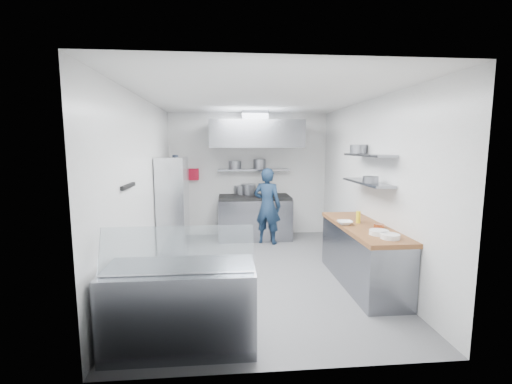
{
  "coord_description": "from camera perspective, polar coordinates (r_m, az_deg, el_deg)",
  "views": [
    {
      "loc": [
        -0.53,
        -5.37,
        2.06
      ],
      "look_at": [
        0.0,
        0.6,
        1.25
      ],
      "focal_mm": 24.0,
      "sensor_mm": 36.0,
      "label": 1
    }
  ],
  "objects": [
    {
      "name": "floor",
      "position": [
        5.77,
        0.54,
        -13.2
      ],
      "size": [
        5.0,
        5.0,
        0.0
      ],
      "primitive_type": "plane",
      "color": "#58585B",
      "rests_on": "ground"
    },
    {
      "name": "ceiling",
      "position": [
        5.44,
        0.58,
        15.51
      ],
      "size": [
        5.0,
        5.0,
        0.0
      ],
      "primitive_type": "plane",
      "rotation": [
        3.14,
        0.0,
        0.0
      ],
      "color": "silver",
      "rests_on": "wall_back"
    },
    {
      "name": "wall_back",
      "position": [
        7.91,
        -1.22,
        2.91
      ],
      "size": [
        3.6,
        2.8,
        0.02
      ],
      "primitive_type": "cube",
      "rotation": [
        1.57,
        0.0,
        0.0
      ],
      "color": "white",
      "rests_on": "floor"
    },
    {
      "name": "wall_front",
      "position": [
        2.99,
        5.28,
        -5.08
      ],
      "size": [
        3.6,
        2.8,
        0.02
      ],
      "primitive_type": "cube",
      "rotation": [
        -1.57,
        0.0,
        0.0
      ],
      "color": "white",
      "rests_on": "floor"
    },
    {
      "name": "wall_left",
      "position": [
        5.56,
        -18.25,
        0.49
      ],
      "size": [
        2.8,
        5.0,
        0.02
      ],
      "primitive_type": "cube",
      "rotation": [
        1.57,
        0.0,
        1.57
      ],
      "color": "white",
      "rests_on": "floor"
    },
    {
      "name": "wall_right",
      "position": [
        5.89,
        18.27,
        0.87
      ],
      "size": [
        2.8,
        5.0,
        0.02
      ],
      "primitive_type": "cube",
      "rotation": [
        1.57,
        0.0,
        -1.57
      ],
      "color": "white",
      "rests_on": "floor"
    },
    {
      "name": "gas_range",
      "position": [
        7.67,
        -0.25,
        -4.43
      ],
      "size": [
        1.6,
        0.8,
        0.9
      ],
      "primitive_type": "cube",
      "color": "gray",
      "rests_on": "floor"
    },
    {
      "name": "cooktop",
      "position": [
        7.58,
        -0.25,
        -0.88
      ],
      "size": [
        1.57,
        0.78,
        0.06
      ],
      "primitive_type": "cube",
      "color": "black",
      "rests_on": "gas_range"
    },
    {
      "name": "stock_pot_left",
      "position": [
        7.82,
        -2.61,
        0.35
      ],
      "size": [
        0.28,
        0.28,
        0.2
      ],
      "primitive_type": "cylinder",
      "color": "slate",
      "rests_on": "cooktop"
    },
    {
      "name": "stock_pot_mid",
      "position": [
        7.79,
        -1.29,
        0.47
      ],
      "size": [
        0.33,
        0.33,
        0.24
      ],
      "primitive_type": "cylinder",
      "color": "slate",
      "rests_on": "cooktop"
    },
    {
      "name": "over_range_shelf",
      "position": [
        7.75,
        -0.4,
        3.7
      ],
      "size": [
        1.6,
        0.3,
        0.04
      ],
      "primitive_type": "cube",
      "color": "gray",
      "rests_on": "wall_back"
    },
    {
      "name": "shelf_pot_a",
      "position": [
        7.77,
        -3.52,
        4.51
      ],
      "size": [
        0.28,
        0.28,
        0.18
      ],
      "primitive_type": "cylinder",
      "color": "slate",
      "rests_on": "over_range_shelf"
    },
    {
      "name": "shelf_pot_b",
      "position": [
        7.83,
        0.59,
        4.7
      ],
      "size": [
        0.28,
        0.28,
        0.22
      ],
      "primitive_type": "cylinder",
      "color": "slate",
      "rests_on": "over_range_shelf"
    },
    {
      "name": "extractor_hood",
      "position": [
        7.32,
        -0.14,
        9.58
      ],
      "size": [
        1.9,
        1.15,
        0.55
      ],
      "primitive_type": "cube",
      "color": "gray",
      "rests_on": "wall_back"
    },
    {
      "name": "hood_duct",
      "position": [
        7.57,
        -0.29,
        12.4
      ],
      "size": [
        0.55,
        0.55,
        0.24
      ],
      "primitive_type": "cube",
      "color": "slate",
      "rests_on": "extractor_hood"
    },
    {
      "name": "red_firebox",
      "position": [
        7.87,
        -10.32,
        2.91
      ],
      "size": [
        0.22,
        0.1,
        0.26
      ],
      "primitive_type": "cube",
      "color": "#B70E27",
      "rests_on": "wall_back"
    },
    {
      "name": "chef",
      "position": [
        7.2,
        1.88,
        -2.34
      ],
      "size": [
        0.69,
        0.59,
        1.61
      ],
      "primitive_type": "imported",
      "rotation": [
        0.0,
        0.0,
        2.71
      ],
      "color": "#14273E",
      "rests_on": "floor"
    },
    {
      "name": "wire_rack",
      "position": [
        6.7,
        -13.6,
        -2.27
      ],
      "size": [
        0.5,
        0.9,
        1.85
      ],
      "primitive_type": "cube",
      "color": "silver",
      "rests_on": "floor"
    },
    {
      "name": "rack_bin_a",
      "position": [
        6.61,
        -13.71,
        -3.52
      ],
      "size": [
        0.15,
        0.19,
        0.17
      ],
      "primitive_type": "cube",
      "color": "white",
      "rests_on": "wire_rack"
    },
    {
      "name": "rack_bin_b",
      "position": [
        6.78,
        -13.52,
        1.05
      ],
      "size": [
        0.13,
        0.16,
        0.15
      ],
      "primitive_type": "cube",
      "color": "yellow",
      "rests_on": "wire_rack"
    },
    {
      "name": "rack_jar",
      "position": [
        6.69,
        -13.3,
        5.27
      ],
      "size": [
        0.11,
        0.11,
        0.18
      ],
      "primitive_type": "cylinder",
      "color": "black",
      "rests_on": "wire_rack"
    },
    {
      "name": "knife_strip",
      "position": [
        4.67,
        -20.52,
        0.94
      ],
      "size": [
        0.04,
        0.55,
        0.05
      ],
      "primitive_type": "cube",
      "color": "black",
      "rests_on": "wall_left"
    },
    {
      "name": "prep_counter_base",
      "position": [
        5.43,
        17.21,
        -10.24
      ],
      "size": [
        0.62,
        2.0,
        0.84
      ],
      "primitive_type": "cube",
      "color": "gray",
      "rests_on": "floor"
    },
    {
      "name": "prep_counter_top",
      "position": [
        5.31,
        17.4,
        -5.61
      ],
      "size": [
        0.65,
        2.04,
        0.06
      ],
      "primitive_type": "cube",
      "color": "brown",
      "rests_on": "prep_counter_base"
    },
    {
      "name": "plate_stack_a",
      "position": [
        4.81,
        19.8,
        -6.36
      ],
      "size": [
        0.25,
        0.25,
        0.06
      ],
      "primitive_type": "cylinder",
      "color": "white",
      "rests_on": "prep_counter_top"
    },
    {
      "name": "plate_stack_b",
      "position": [
        4.66,
        21.44,
        -6.89
      ],
      "size": [
        0.24,
        0.24,
        0.06
      ],
      "primitive_type": "cylinder",
      "color": "white",
      "rests_on": "prep_counter_top"
    },
    {
      "name": "copper_pan",
      "position": [
        5.18,
        19.82,
        -5.35
      ],
      "size": [
        0.14,
        0.14,
        0.06
      ],
      "primitive_type": "cylinder",
      "color": "#B75D33",
      "rests_on": "prep_counter_top"
    },
    {
      "name": "squeeze_bottle",
      "position": [
        5.41,
        16.68,
        -4.03
      ],
      "size": [
        0.07,
        0.07,
        0.18
      ],
      "primitive_type": "cylinder",
      "color": "yellow",
      "rests_on": "prep_counter_top"
    },
    {
      "name": "mixing_bowl",
      "position": [
        5.26,
        14.58,
        -4.97
      ],
      "size": [
        0.25,
        0.25,
        0.06
      ],
      "primitive_type": "imported",
      "rotation": [
        0.0,
        0.0,
        -0.12
      ],
      "color": "white",
      "rests_on": "prep_counter_top"
    },
    {
      "name": "wall_shelf_lower",
      "position": [
        5.54,
        18.02,
        1.52
      ],
      "size": [
        0.3,
        1.3,
        0.04
      ],
      "primitive_type": "cube",
      "color": "gray",
      "rests_on": "wall_right"
    },
    {
      "name": "wall_shelf_upper",
      "position": [
        5.51,
        18.2,
        5.86
      ],
      "size": [
        0.3,
        1.3,
        0.04
      ],
      "primitive_type": "cube",
      "color": "gray",
      "rests_on": "wall_right"
    },
    {
      "name": "shelf_pot_c",
      "position": [
        5.27,
        18.56,
        1.96
      ],
      "size": [
        0.23,
        0.23,
        0.1
      ],
      "primitive_type": "cylinder",
      "color": "slate",
      "rests_on": "wall_shelf_lower"
    },
    {
      "name": "shelf_pot_d",
      "position": [
        5.95,
        16.7,
        6.9
      ],
      "size": [
        0.27,
        0.27,
        0.14
      ],
      "primitive_type": "cylinder",
      "color": "slate",
      "rests_on": "wall_shelf_upper"
    },
    {
      "name": "display_case",
      "position": [
        3.77,
        -12.34,
        -18.17
      ],
      "size": [
        1.5,
        0.7,
        0.85
      ],
      "primitive_type": "cube",
      "color": "gray",
      "rests_on": "floor"
    },
    {
      "name": "display_glass",
      "position": [
        3.43,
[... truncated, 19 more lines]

